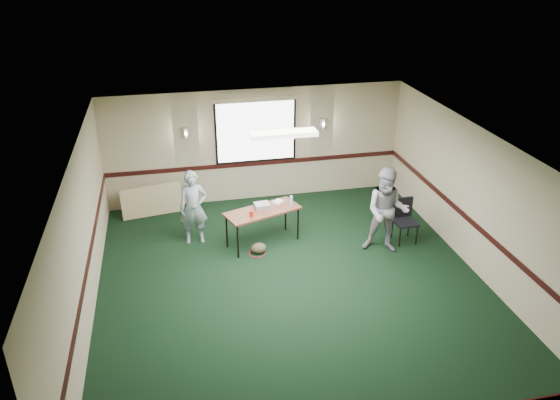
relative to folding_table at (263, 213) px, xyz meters
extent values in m
plane|color=black|center=(0.26, -1.79, -0.71)|extent=(8.00, 8.00, 0.00)
plane|color=#C6B18F|center=(0.26, 2.21, 0.64)|extent=(7.00, 0.00, 7.00)
plane|color=#C6B18F|center=(0.26, -5.79, 0.64)|extent=(7.00, 0.00, 7.00)
plane|color=#C6B18F|center=(-3.24, -1.79, 0.64)|extent=(0.00, 8.00, 8.00)
plane|color=#C6B18F|center=(3.76, -1.79, 0.64)|extent=(0.00, 8.00, 8.00)
plane|color=silver|center=(0.26, -1.79, 1.99)|extent=(8.00, 8.00, 0.00)
cube|color=black|center=(0.26, 2.20, 0.19)|extent=(7.00, 0.03, 0.10)
cube|color=black|center=(-3.23, -1.79, 0.19)|extent=(0.03, 8.00, 0.10)
cube|color=black|center=(3.74, -1.79, 0.19)|extent=(0.03, 8.00, 0.10)
cube|color=black|center=(0.26, 2.19, 0.99)|extent=(1.90, 0.01, 1.50)
cube|color=white|center=(0.26, 2.18, 0.99)|extent=(1.80, 0.02, 1.40)
cube|color=#C7B18C|center=(0.26, 2.18, 1.76)|extent=(2.05, 0.08, 0.10)
cylinder|color=silver|center=(-1.34, 2.15, 1.09)|extent=(0.16, 0.16, 0.25)
cylinder|color=silver|center=(1.86, 2.15, 1.09)|extent=(0.16, 0.16, 0.25)
cube|color=white|center=(0.26, -0.79, 1.93)|extent=(1.20, 0.32, 0.08)
cube|color=#4E2A16|center=(0.00, 0.00, 0.04)|extent=(1.65, 1.09, 0.04)
cylinder|color=black|center=(-0.59, -0.47, -0.35)|extent=(0.04, 0.04, 0.73)
cylinder|color=black|center=(0.75, 0.00, -0.35)|extent=(0.04, 0.04, 0.73)
cylinder|color=black|center=(-0.75, 0.00, -0.35)|extent=(0.04, 0.04, 0.73)
cylinder|color=black|center=(0.59, 0.47, -0.35)|extent=(0.04, 0.04, 0.73)
cube|color=#94939B|center=(0.01, 0.10, 0.11)|extent=(0.32, 0.28, 0.10)
cube|color=silver|center=(0.38, 0.25, 0.08)|extent=(0.26, 0.26, 0.05)
cylinder|color=red|center=(-0.26, -0.22, 0.12)|extent=(0.08, 0.08, 0.12)
cylinder|color=#89AEE0|center=(0.62, 0.08, 0.16)|extent=(0.06, 0.06, 0.22)
ellipsoid|color=#4A422A|center=(-0.16, -0.37, -0.60)|extent=(0.36, 0.31, 0.22)
torus|color=red|center=(-0.19, -0.39, -0.70)|extent=(0.41, 0.41, 0.02)
cube|color=tan|center=(-2.24, 1.81, -0.36)|extent=(1.38, 0.42, 0.70)
cube|color=black|center=(2.91, -0.55, -0.27)|extent=(0.45, 0.45, 0.06)
cube|color=black|center=(2.90, -0.33, -0.02)|extent=(0.44, 0.06, 0.44)
cylinder|color=black|center=(2.72, -0.74, -0.51)|extent=(0.03, 0.03, 0.41)
cylinder|color=black|center=(3.10, -0.73, -0.51)|extent=(0.03, 0.03, 0.41)
cylinder|color=black|center=(2.71, -0.36, -0.51)|extent=(0.03, 0.03, 0.41)
cylinder|color=black|center=(3.09, -0.35, -0.51)|extent=(0.03, 0.03, 0.41)
imported|color=teal|center=(-1.36, 0.38, 0.07)|extent=(0.59, 0.40, 1.57)
imported|color=#809DC7|center=(2.36, -0.79, 0.18)|extent=(1.06, 0.96, 1.78)
camera|label=1|loc=(-1.73, -9.73, 5.06)|focal=35.00mm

